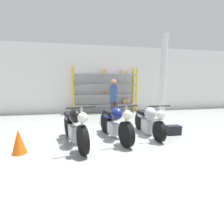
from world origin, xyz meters
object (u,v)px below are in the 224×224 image
at_px(motorcycle_blue, 115,123).
at_px(motorcycle_silver, 148,121).
at_px(toolbox, 173,130).
at_px(person_browsing, 114,97).
at_px(motorcycle_black, 74,126).
at_px(shelving_rack, 108,89).
at_px(traffic_cone, 19,142).

bearing_deg(motorcycle_blue, motorcycle_silver, 88.86).
bearing_deg(toolbox, person_browsing, 123.46).
bearing_deg(motorcycle_black, toolbox, 81.84).
height_order(motorcycle_blue, person_browsing, person_browsing).
height_order(shelving_rack, person_browsing, shelving_rack).
relative_size(motorcycle_silver, traffic_cone, 3.54).
xyz_separation_m(motorcycle_black, motorcycle_silver, (2.21, 0.43, -0.05)).
height_order(person_browsing, traffic_cone, person_browsing).
bearing_deg(traffic_cone, motorcycle_black, 16.07).
distance_m(motorcycle_blue, person_browsing, 2.27).
distance_m(motorcycle_blue, traffic_cone, 2.42).
height_order(motorcycle_black, toolbox, motorcycle_black).
distance_m(shelving_rack, person_browsing, 2.56).
height_order(motorcycle_black, person_browsing, person_browsing).
relative_size(motorcycle_silver, toolbox, 4.43).
distance_m(motorcycle_black, motorcycle_blue, 1.15).
bearing_deg(person_browsing, motorcycle_black, 114.42).
xyz_separation_m(motorcycle_silver, person_browsing, (-0.64, 1.97, 0.59)).
relative_size(shelving_rack, motorcycle_blue, 1.67).
relative_size(person_browsing, traffic_cone, 3.15).
bearing_deg(motorcycle_blue, motorcycle_black, -87.54).
bearing_deg(toolbox, shelving_rack, 104.07).
bearing_deg(traffic_cone, motorcycle_silver, 12.82).
bearing_deg(shelving_rack, person_browsing, -95.24).
relative_size(toolbox, traffic_cone, 0.80).
distance_m(shelving_rack, motorcycle_black, 5.31).
bearing_deg(person_browsing, motorcycle_silver, 165.58).
relative_size(motorcycle_blue, traffic_cone, 3.73).
bearing_deg(motorcycle_blue, traffic_cone, -85.81).
xyz_separation_m(shelving_rack, motorcycle_blue, (-0.68, -4.68, -0.83)).
bearing_deg(person_browsing, motorcycle_blue, 135.75).
bearing_deg(toolbox, motorcycle_silver, 169.19).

